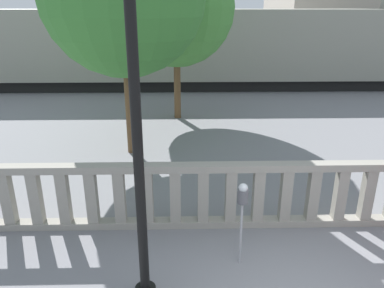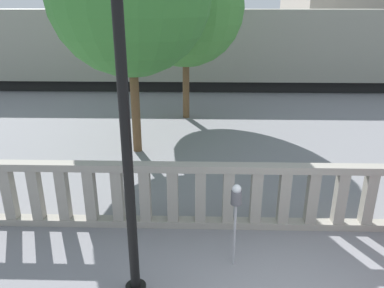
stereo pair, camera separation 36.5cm
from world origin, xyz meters
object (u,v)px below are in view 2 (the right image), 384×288
Objects in this scene: parking_meter at (236,201)px; train_near at (177,48)px; tree_left at (186,7)px; lamppost at (123,93)px.

train_near is at bearing 97.46° from parking_meter.
parking_meter is 0.24× the size of tree_left.
train_near is at bearing 91.29° from lamppost.
train_near is 4.77× the size of tree_left.
lamppost is 14.76m from train_near.
tree_left is (0.68, -5.39, 1.95)m from train_near.
parking_meter is 14.06m from train_near.
lamppost is 0.96× the size of tree_left.
tree_left reaches higher than lamppost.
lamppost is at bearing -88.71° from train_near.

